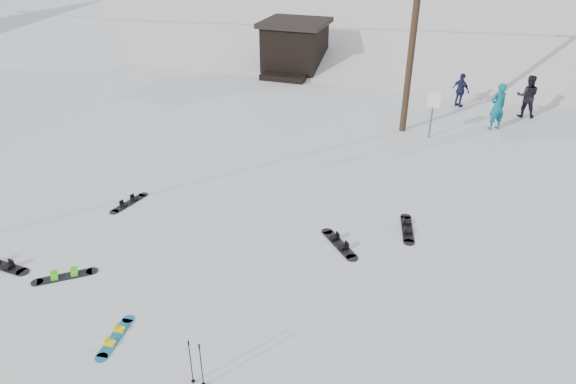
% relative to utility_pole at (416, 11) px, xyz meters
% --- Properties ---
extents(ground, '(200.00, 200.00, 0.00)m').
position_rel_utility_pole_xyz_m(ground, '(-2.00, -14.00, -4.68)').
color(ground, white).
rests_on(ground, ground).
extents(ski_slope, '(60.00, 85.24, 65.97)m').
position_rel_utility_pole_xyz_m(ski_slope, '(-2.00, 41.00, -16.68)').
color(ski_slope, white).
rests_on(ski_slope, ground).
extents(ridge_left, '(47.54, 95.03, 58.38)m').
position_rel_utility_pole_xyz_m(ridge_left, '(-38.00, 34.00, -15.68)').
color(ridge_left, white).
rests_on(ridge_left, ground).
extents(utility_pole, '(2.00, 0.26, 9.00)m').
position_rel_utility_pole_xyz_m(utility_pole, '(0.00, 0.00, 0.00)').
color(utility_pole, '#3A2819').
rests_on(utility_pole, ground).
extents(trail_sign, '(0.50, 0.09, 1.85)m').
position_rel_utility_pole_xyz_m(trail_sign, '(1.10, -0.42, -3.41)').
color(trail_sign, '#595B60').
rests_on(trail_sign, ground).
extents(lift_hut, '(3.40, 4.10, 2.75)m').
position_rel_utility_pole_xyz_m(lift_hut, '(-7.00, 6.94, -3.32)').
color(lift_hut, black).
rests_on(lift_hut, ground).
extents(hero_snowboard, '(0.40, 1.38, 0.10)m').
position_rel_utility_pole_xyz_m(hero_snowboard, '(-4.02, -13.77, -4.66)').
color(hero_snowboard, '#1A76AE').
rests_on(hero_snowboard, ground).
extents(ski_poles, '(0.30, 0.08, 1.07)m').
position_rel_utility_pole_xyz_m(ski_poles, '(-1.79, -14.27, -4.13)').
color(ski_poles, black).
rests_on(ski_poles, ground).
extents(board_scatter_a, '(1.69, 0.38, 0.12)m').
position_rel_utility_pole_xyz_m(board_scatter_a, '(-8.24, -12.61, -4.65)').
color(board_scatter_a, black).
rests_on(board_scatter_a, ground).
extents(board_scatter_b, '(0.51, 1.48, 0.11)m').
position_rel_utility_pole_xyz_m(board_scatter_b, '(-7.06, -8.83, -4.65)').
color(board_scatter_b, black).
rests_on(board_scatter_b, ground).
extents(board_scatter_c, '(1.27, 1.09, 0.11)m').
position_rel_utility_pole_xyz_m(board_scatter_c, '(-6.43, -12.44, -4.65)').
color(board_scatter_c, black).
rests_on(board_scatter_c, ground).
extents(board_scatter_d, '(1.26, 1.30, 0.12)m').
position_rel_utility_pole_xyz_m(board_scatter_d, '(-0.42, -8.87, -4.65)').
color(board_scatter_d, black).
rests_on(board_scatter_d, ground).
extents(board_scatter_f, '(0.58, 1.62, 0.12)m').
position_rel_utility_pole_xyz_m(board_scatter_f, '(1.21, -7.50, -4.65)').
color(board_scatter_f, black).
rests_on(board_scatter_f, ground).
extents(skier_teal, '(0.84, 0.78, 1.93)m').
position_rel_utility_pole_xyz_m(skier_teal, '(3.53, 1.38, -3.72)').
color(skier_teal, '#0B6271').
rests_on(skier_teal, ground).
extents(skier_dark, '(0.91, 0.72, 1.83)m').
position_rel_utility_pole_xyz_m(skier_dark, '(4.75, 3.36, -3.76)').
color(skier_dark, black).
rests_on(skier_dark, ground).
extents(skier_navy, '(0.95, 0.84, 1.54)m').
position_rel_utility_pole_xyz_m(skier_navy, '(2.01, 3.78, -3.91)').
color(skier_navy, '#191D40').
rests_on(skier_navy, ground).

